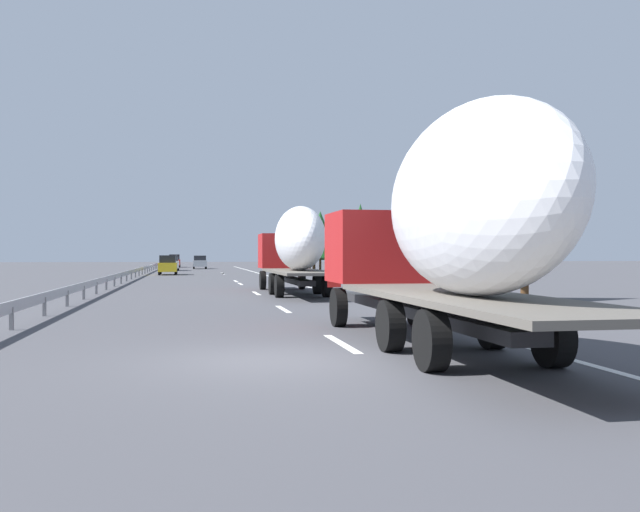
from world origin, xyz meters
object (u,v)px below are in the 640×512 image
object	(u,v)px
truck_trailing	(448,221)
car_red_compact	(175,261)
car_yellow_coupe	(168,265)
car_white_van	(171,263)
car_silver_hatch	(200,262)
road_sign	(301,252)
truck_lead	(295,245)

from	to	relation	value
truck_trailing	car_red_compact	size ratio (longest dim) A/B	2.85
car_yellow_coupe	car_white_van	bearing A→B (deg)	0.64
truck_trailing	car_white_van	bearing A→B (deg)	5.85
truck_trailing	car_yellow_coupe	distance (m)	54.95
truck_trailing	car_white_van	xyz separation A→B (m)	(71.89, 7.37, -1.71)
car_silver_hatch	car_yellow_coupe	world-z (taller)	car_yellow_coupe
truck_trailing	road_sign	xyz separation A→B (m)	(37.92, -3.10, -0.46)
truck_trailing	road_sign	distance (m)	38.05
truck_lead	car_yellow_coupe	size ratio (longest dim) A/B	3.29
truck_trailing	car_white_van	world-z (taller)	truck_trailing
truck_lead	car_red_compact	world-z (taller)	truck_lead
car_white_van	truck_lead	bearing A→B (deg)	-171.86
truck_lead	car_yellow_coupe	xyz separation A→B (m)	(34.10, 7.17, -1.46)
truck_lead	truck_trailing	size ratio (longest dim) A/B	0.98
car_white_van	car_silver_hatch	size ratio (longest dim) A/B	1.15
truck_trailing	car_silver_hatch	distance (m)	81.73
car_yellow_coupe	road_sign	bearing A→B (deg)	-148.15
car_red_compact	car_silver_hatch	distance (m)	12.61
car_white_van	road_sign	size ratio (longest dim) A/B	1.53
truck_lead	car_red_compact	bearing A→B (deg)	5.78
truck_lead	car_silver_hatch	size ratio (longest dim) A/B	3.21
car_white_van	car_yellow_coupe	bearing A→B (deg)	-179.36
car_red_compact	car_yellow_coupe	bearing A→B (deg)	-179.63
road_sign	car_silver_hatch	bearing A→B (deg)	8.97
car_silver_hatch	car_white_van	bearing A→B (deg)	159.85
car_yellow_coupe	car_silver_hatch	bearing A→B (deg)	-7.09
car_silver_hatch	road_sign	xyz separation A→B (m)	(-43.70, -6.90, 1.25)
car_red_compact	car_yellow_coupe	world-z (taller)	car_red_compact
truck_trailing	car_white_van	distance (m)	72.29
truck_lead	car_yellow_coupe	bearing A→B (deg)	11.88
car_red_compact	car_silver_hatch	world-z (taller)	car_red_compact
truck_lead	car_silver_hatch	world-z (taller)	truck_lead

